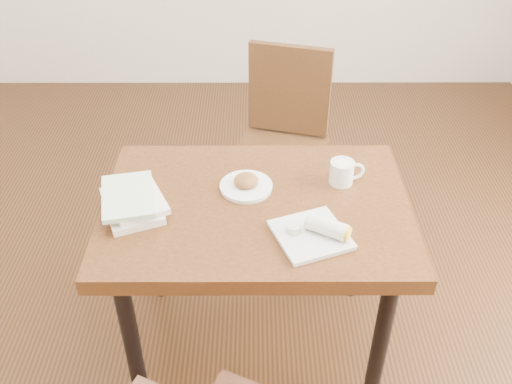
{
  "coord_description": "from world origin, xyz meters",
  "views": [
    {
      "loc": [
        -0.0,
        -1.59,
        1.99
      ],
      "look_at": [
        0.0,
        0.0,
        0.8
      ],
      "focal_mm": 40.0,
      "sensor_mm": 36.0,
      "label": 1
    }
  ],
  "objects_px": {
    "plate_scone": "(246,184)",
    "coffee_mug": "(343,172)",
    "plate_burrito": "(316,232)",
    "book_stack": "(132,201)",
    "chair_far": "(283,133)",
    "table": "(256,223)"
  },
  "relations": [
    {
      "from": "coffee_mug",
      "to": "book_stack",
      "type": "distance_m",
      "value": 0.76
    },
    {
      "from": "plate_scone",
      "to": "coffee_mug",
      "type": "bearing_deg",
      "value": 6.44
    },
    {
      "from": "table",
      "to": "book_stack",
      "type": "height_order",
      "value": "book_stack"
    },
    {
      "from": "table",
      "to": "coffee_mug",
      "type": "relative_size",
      "value": 8.25
    },
    {
      "from": "plate_burrito",
      "to": "plate_scone",
      "type": "bearing_deg",
      "value": 130.46
    },
    {
      "from": "table",
      "to": "book_stack",
      "type": "relative_size",
      "value": 3.47
    },
    {
      "from": "table",
      "to": "plate_scone",
      "type": "relative_size",
      "value": 5.63
    },
    {
      "from": "plate_scone",
      "to": "plate_burrito",
      "type": "distance_m",
      "value": 0.35
    },
    {
      "from": "plate_burrito",
      "to": "book_stack",
      "type": "xyz_separation_m",
      "value": [
        -0.62,
        0.15,
        0.01
      ]
    },
    {
      "from": "table",
      "to": "chair_far",
      "type": "xyz_separation_m",
      "value": [
        0.14,
        0.82,
        -0.11
      ]
    },
    {
      "from": "table",
      "to": "book_stack",
      "type": "bearing_deg",
      "value": -176.25
    },
    {
      "from": "chair_far",
      "to": "book_stack",
      "type": "xyz_separation_m",
      "value": [
        -0.56,
        -0.84,
        0.24
      ]
    },
    {
      "from": "plate_scone",
      "to": "coffee_mug",
      "type": "relative_size",
      "value": 1.47
    },
    {
      "from": "chair_far",
      "to": "plate_burrito",
      "type": "distance_m",
      "value": 1.03
    },
    {
      "from": "chair_far",
      "to": "plate_scone",
      "type": "bearing_deg",
      "value": -103.19
    },
    {
      "from": "chair_far",
      "to": "book_stack",
      "type": "height_order",
      "value": "chair_far"
    },
    {
      "from": "plate_scone",
      "to": "plate_burrito",
      "type": "xyz_separation_m",
      "value": [
        0.23,
        -0.27,
        0.0
      ]
    },
    {
      "from": "plate_burrito",
      "to": "book_stack",
      "type": "distance_m",
      "value": 0.64
    },
    {
      "from": "coffee_mug",
      "to": "chair_far",
      "type": "bearing_deg",
      "value": 104.92
    },
    {
      "from": "coffee_mug",
      "to": "plate_burrito",
      "type": "height_order",
      "value": "coffee_mug"
    },
    {
      "from": "plate_scone",
      "to": "book_stack",
      "type": "relative_size",
      "value": 0.62
    },
    {
      "from": "coffee_mug",
      "to": "book_stack",
      "type": "xyz_separation_m",
      "value": [
        -0.75,
        -0.16,
        -0.01
      ]
    }
  ]
}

